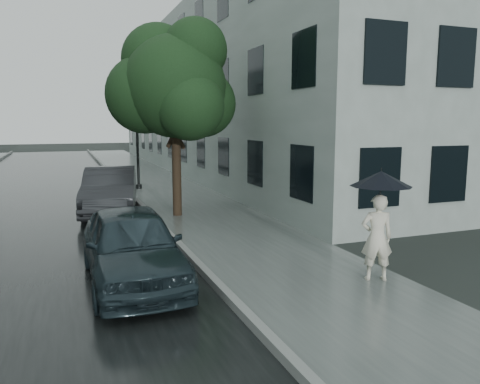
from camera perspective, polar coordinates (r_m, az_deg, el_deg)
name	(u,v)px	position (r m, az deg, el deg)	size (l,w,h in m)	color
ground	(286,272)	(9.50, 5.64, -9.72)	(120.00, 120.00, 0.00)	black
sidewalk	(169,190)	(20.73, -8.65, 0.25)	(3.50, 60.00, 0.01)	slate
kerb_near	(127,191)	(20.42, -13.67, 0.18)	(0.15, 60.00, 0.15)	slate
asphalt_road	(37,197)	(20.30, -23.50, -0.55)	(6.85, 60.00, 0.00)	black
building_near	(225,96)	(29.20, -1.82, 11.58)	(7.02, 36.00, 9.00)	#97A5A0
pedestrian	(377,237)	(9.17, 16.33, -5.33)	(0.60, 0.39, 1.64)	silver
umbrella	(381,179)	(8.94, 16.80, 1.55)	(1.38, 1.38, 1.19)	black
street_tree	(174,85)	(15.01, -8.05, 12.78)	(4.14, 3.76, 6.11)	#332619
lamp_post	(133,126)	(21.16, -12.86, 7.81)	(0.83, 0.44, 4.82)	black
car_near	(132,245)	(8.93, -13.02, -6.37)	(1.66, 4.12, 1.40)	#1C2A30
car_far	(110,190)	(15.85, -15.53, 0.20)	(1.58, 4.53, 1.49)	#25272A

